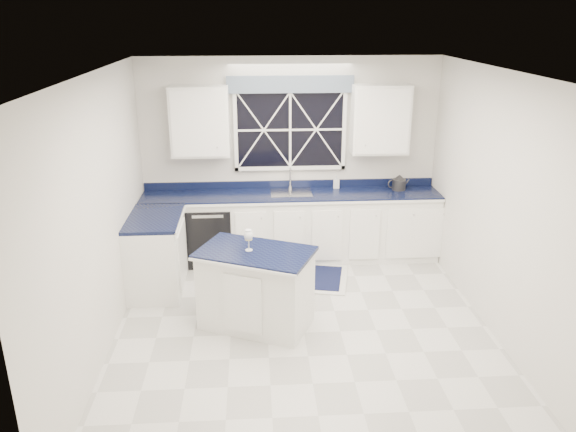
{
  "coord_description": "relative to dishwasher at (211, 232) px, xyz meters",
  "views": [
    {
      "loc": [
        -0.51,
        -5.18,
        3.22
      ],
      "look_at": [
        -0.15,
        0.4,
        1.19
      ],
      "focal_mm": 35.0,
      "sensor_mm": 36.0,
      "label": 1
    }
  ],
  "objects": [
    {
      "name": "upper_cabinets",
      "position": [
        1.1,
        0.13,
        1.49
      ],
      "size": [
        3.1,
        0.34,
        0.9
      ],
      "color": "white",
      "rests_on": "ground"
    },
    {
      "name": "base_cabinets",
      "position": [
        0.77,
        -0.17,
        0.04
      ],
      "size": [
        3.99,
        1.6,
        0.9
      ],
      "color": "white",
      "rests_on": "ground"
    },
    {
      "name": "countertop",
      "position": [
        1.1,
        0.0,
        0.51
      ],
      "size": [
        3.98,
        0.64,
        0.04
      ],
      "primitive_type": "cube",
      "color": "black",
      "rests_on": "base_cabinets"
    },
    {
      "name": "rug",
      "position": [
        1.06,
        -0.6,
        -0.4
      ],
      "size": [
        1.56,
        1.14,
        0.02
      ],
      "rotation": [
        0.0,
        0.0,
        -0.21
      ],
      "color": "beige",
      "rests_on": "ground"
    },
    {
      "name": "dishwasher",
      "position": [
        0.0,
        0.0,
        0.0
      ],
      "size": [
        0.6,
        0.58,
        0.82
      ],
      "primitive_type": "cube",
      "color": "black",
      "rests_on": "ground"
    },
    {
      "name": "wine_glass",
      "position": [
        0.53,
        -1.72,
        0.62
      ],
      "size": [
        0.1,
        0.1,
        0.23
      ],
      "color": "silver",
      "rests_on": "island"
    },
    {
      "name": "soap_bottle",
      "position": [
        1.74,
        0.22,
        0.62
      ],
      "size": [
        0.09,
        0.09,
        0.18
      ],
      "primitive_type": "imported",
      "rotation": [
        0.0,
        0.0,
        -0.09
      ],
      "color": "silver",
      "rests_on": "countertop"
    },
    {
      "name": "ground",
      "position": [
        1.1,
        -1.95,
        -0.41
      ],
      "size": [
        4.5,
        4.5,
        0.0
      ],
      "primitive_type": "plane",
      "color": "silver",
      "rests_on": "ground"
    },
    {
      "name": "back_wall",
      "position": [
        1.1,
        0.3,
        0.94
      ],
      "size": [
        4.0,
        0.1,
        2.7
      ],
      "primitive_type": "cube",
      "color": "beige",
      "rests_on": "ground"
    },
    {
      "name": "window",
      "position": [
        1.1,
        0.25,
        1.42
      ],
      "size": [
        1.65,
        0.09,
        1.26
      ],
      "color": "black",
      "rests_on": "ground"
    },
    {
      "name": "faucet",
      "position": [
        1.1,
        0.19,
        0.69
      ],
      "size": [
        0.05,
        0.2,
        0.3
      ],
      "color": "#B2B2B4",
      "rests_on": "countertop"
    },
    {
      "name": "kettle",
      "position": [
        2.57,
        0.08,
        0.63
      ],
      "size": [
        0.3,
        0.19,
        0.21
      ],
      "rotation": [
        0.0,
        0.0,
        0.05
      ],
      "color": "#2B2B2D",
      "rests_on": "countertop"
    },
    {
      "name": "island",
      "position": [
        0.6,
        -1.74,
        0.03
      ],
      "size": [
        1.36,
        1.12,
        0.88
      ],
      "rotation": [
        0.0,
        0.0,
        -0.42
      ],
      "color": "white",
      "rests_on": "ground"
    }
  ]
}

